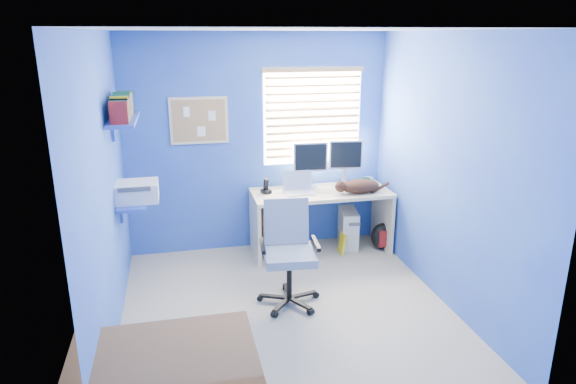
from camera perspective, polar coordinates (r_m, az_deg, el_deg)
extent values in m
cube|color=#A89E88|center=(4.91, -0.06, -13.01)|extent=(3.00, 3.20, 0.00)
cube|color=white|center=(4.24, -0.07, 17.61)|extent=(3.00, 3.20, 0.00)
cube|color=blue|center=(5.94, -3.43, 5.33)|extent=(3.00, 0.01, 2.50)
cube|color=blue|center=(2.96, 6.73, -7.24)|extent=(3.00, 0.01, 2.50)
cube|color=blue|center=(4.35, -19.71, -0.11)|extent=(0.01, 3.20, 2.50)
cube|color=blue|center=(4.95, 17.17, 2.15)|extent=(0.01, 3.20, 2.50)
cube|color=beige|center=(6.00, 3.63, -3.30)|extent=(1.58, 0.65, 0.74)
cube|color=silver|center=(5.77, 1.26, 0.90)|extent=(0.33, 0.26, 0.22)
cube|color=silver|center=(5.95, 2.45, 3.00)|extent=(0.41, 0.15, 0.54)
cube|color=silver|center=(6.10, 6.33, 3.27)|extent=(0.41, 0.17, 0.54)
cube|color=black|center=(5.79, -2.46, 0.69)|extent=(0.12, 0.13, 0.17)
imported|color=#136540|center=(6.12, 8.66, 1.08)|extent=(0.10, 0.09, 0.10)
cylinder|color=silver|center=(6.26, 8.91, 1.29)|extent=(0.13, 0.13, 0.07)
ellipsoid|color=black|center=(5.85, 8.01, 0.65)|extent=(0.45, 0.25, 0.16)
cube|color=beige|center=(6.24, 6.70, -3.99)|extent=(0.26, 0.47, 0.45)
cube|color=tan|center=(5.97, -1.29, -4.42)|extent=(0.35, 0.28, 0.54)
cube|color=yellow|center=(6.06, 6.02, -5.69)|extent=(0.03, 0.17, 0.24)
ellipsoid|color=black|center=(6.23, 10.45, -4.83)|extent=(0.29, 0.22, 0.33)
cylinder|color=black|center=(5.01, 0.14, -11.95)|extent=(0.62, 0.62, 0.06)
cylinder|color=black|center=(4.90, 0.14, -9.62)|extent=(0.05, 0.05, 0.40)
cube|color=#8E97AC|center=(4.80, 0.14, -7.08)|extent=(0.51, 0.51, 0.08)
cube|color=#8E97AC|center=(4.90, -0.19, -3.22)|extent=(0.43, 0.10, 0.44)
cube|color=white|center=(6.01, 2.73, 8.39)|extent=(1.15, 0.01, 1.10)
cube|color=tan|center=(5.98, 2.80, 8.35)|extent=(1.10, 0.03, 1.00)
cube|color=beige|center=(5.80, -9.86, 7.84)|extent=(0.64, 0.02, 0.52)
cube|color=tan|center=(5.79, -9.86, 7.82)|extent=(0.58, 0.01, 0.46)
cube|color=#2F4CB7|center=(5.15, -16.89, -1.08)|extent=(0.26, 0.55, 0.03)
cube|color=silver|center=(5.11, -16.55, 0.06)|extent=(0.42, 0.34, 0.18)
cube|color=#2F4CB7|center=(4.97, -17.81, 7.71)|extent=(0.24, 0.90, 0.03)
cube|color=navy|center=(4.95, -18.06, 9.12)|extent=(0.15, 0.80, 0.22)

